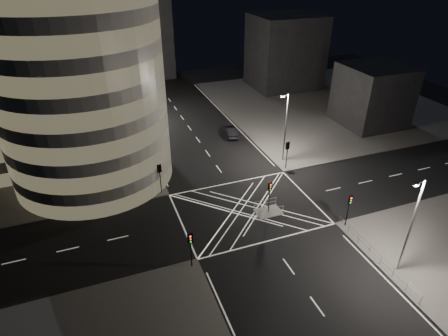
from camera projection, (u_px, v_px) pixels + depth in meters
name	position (u px, v px, depth m)	size (l,w,h in m)	color
ground	(247.00, 209.00, 44.25)	(120.00, 120.00, 0.00)	black
sidewalk_far_left	(4.00, 149.00, 57.34)	(42.00, 42.00, 0.15)	#4D4A48
sidewalk_far_right	(326.00, 103.00, 74.85)	(42.00, 42.00, 0.15)	#4D4A48
central_island	(268.00, 212.00, 43.60)	(3.00, 2.00, 0.15)	slate
office_tower_curved	(39.00, 78.00, 46.82)	(30.00, 29.00, 27.20)	gray
office_block_rear	(40.00, 51.00, 66.05)	(24.00, 16.00, 22.00)	gray
building_right_far	(285.00, 52.00, 80.68)	(14.00, 12.00, 15.00)	black
building_right_near	(372.00, 95.00, 63.69)	(10.00, 10.00, 10.00)	black
building_far_end	(131.00, 39.00, 85.53)	(18.00, 8.00, 18.00)	black
tree_a	(141.00, 155.00, 46.00)	(4.99, 4.99, 7.45)	black
tree_b	(133.00, 133.00, 50.72)	(4.01, 4.01, 7.19)	black
tree_c	(127.00, 116.00, 55.44)	(4.78, 4.78, 7.91)	black
tree_d	(122.00, 101.00, 60.22)	(4.85, 4.85, 8.11)	black
tree_e	(118.00, 96.00, 65.58)	(3.79, 3.79, 6.52)	black
traffic_signal_fl	(160.00, 173.00, 45.64)	(0.55, 0.22, 4.00)	black
traffic_signal_nl	(191.00, 244.00, 34.62)	(0.55, 0.22, 4.00)	black
traffic_signal_fr	(287.00, 150.00, 50.96)	(0.55, 0.22, 4.00)	black
traffic_signal_nr	(349.00, 205.00, 39.94)	(0.55, 0.22, 4.00)	black
traffic_signal_island	(270.00, 192.00, 42.18)	(0.55, 0.22, 4.00)	black
street_lamp_left_near	(145.00, 137.00, 48.35)	(1.25, 0.25, 10.00)	slate
street_lamp_left_far	(126.00, 94.00, 62.94)	(1.25, 0.25, 10.00)	slate
street_lamp_right_far	(285.00, 126.00, 51.61)	(1.25, 0.25, 10.00)	slate
street_lamp_right_near	(411.00, 224.00, 32.97)	(1.25, 0.25, 10.00)	slate
railing_near_right	(375.00, 255.00, 36.56)	(0.06, 11.70, 1.10)	slate
railing_island_south	(272.00, 212.00, 42.56)	(2.80, 0.06, 1.10)	slate
railing_island_north	(265.00, 203.00, 44.02)	(2.80, 0.06, 1.10)	slate
sedan	(231.00, 131.00, 61.41)	(1.66, 4.77, 1.57)	black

